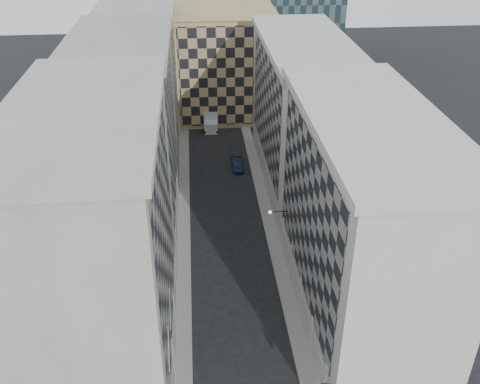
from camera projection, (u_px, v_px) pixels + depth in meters
sidewalk_west at (184, 232)px, 64.34m from camera, size 1.50×100.00×0.15m
sidewalk_east at (270, 228)px, 65.15m from camera, size 1.50×100.00×0.15m
bldg_left_a at (103, 250)px, 41.64m from camera, size 10.80×22.80×23.70m
bldg_left_b at (129, 138)px, 60.82m from camera, size 10.80×22.80×22.70m
bldg_left_c at (143, 80)px, 79.99m from camera, size 10.80×22.80×21.70m
bldg_right_a at (360, 224)px, 47.52m from camera, size 10.80×26.80×20.70m
bldg_right_b at (302, 114)px, 70.98m from camera, size 10.80×28.80×19.70m
tan_block at (223, 62)px, 92.78m from camera, size 16.80×14.80×18.80m
flagpoles_left at (169, 328)px, 39.65m from camera, size 0.10×6.33×2.33m
bracket_lamp at (272, 212)px, 56.84m from camera, size 1.98×0.36×0.36m
box_truck at (211, 120)px, 91.18m from camera, size 2.54×5.80×3.14m
dark_car at (237, 164)px, 78.47m from camera, size 1.58×4.38×1.44m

